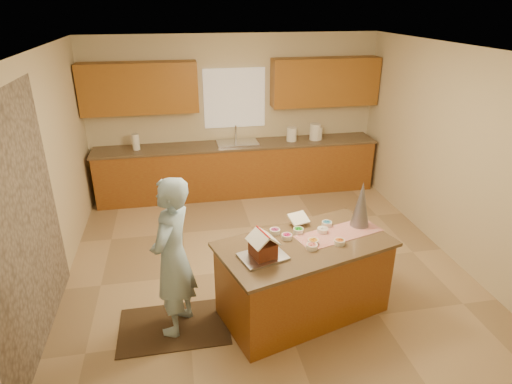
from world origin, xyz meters
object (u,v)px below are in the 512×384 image
(tinsel_tree, at_px, (361,204))
(boy, at_px, (173,258))
(island_base, at_px, (303,280))
(gingerbread_house, at_px, (263,247))

(tinsel_tree, height_order, boy, boy)
(island_base, height_order, tinsel_tree, tinsel_tree)
(boy, relative_size, gingerbread_house, 5.12)
(boy, distance_m, gingerbread_house, 0.90)
(island_base, bearing_deg, tinsel_tree, 3.67)
(boy, bearing_deg, island_base, 114.85)
(gingerbread_house, bearing_deg, tinsel_tree, 20.81)
(tinsel_tree, bearing_deg, gingerbread_house, -159.19)
(island_base, distance_m, gingerbread_house, 0.79)
(island_base, xyz_separation_m, tinsel_tree, (0.70, 0.26, 0.72))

